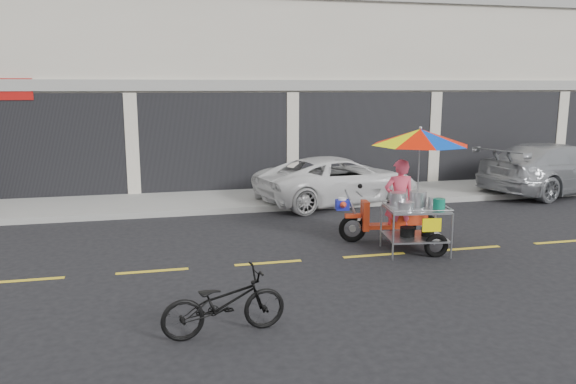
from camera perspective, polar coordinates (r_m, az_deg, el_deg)
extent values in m
plane|color=black|center=(10.57, 8.74, -6.38)|extent=(90.00, 90.00, 0.00)
cube|color=gray|center=(15.64, 1.28, -0.36)|extent=(45.00, 3.00, 0.15)
cube|color=beige|center=(20.24, -2.28, 13.34)|extent=(36.00, 8.00, 8.00)
cube|color=black|center=(16.37, 0.46, 5.01)|extent=(35.28, 0.06, 2.90)
cube|color=gray|center=(16.26, 0.48, 10.80)|extent=(36.00, 0.12, 0.30)
cube|color=gold|center=(10.57, 8.74, -6.36)|extent=(42.00, 0.10, 0.01)
imported|color=silver|center=(15.02, 5.13, 1.24)|extent=(4.83, 3.12, 1.24)
imported|color=#A3A6AA|center=(18.05, 25.59, 2.20)|extent=(5.41, 3.30, 1.47)
imported|color=black|center=(7.21, -6.52, -11.11)|extent=(1.65, 0.77, 0.84)
torus|color=black|center=(11.33, 6.56, -3.71)|extent=(0.57, 0.19, 0.56)
torus|color=black|center=(11.71, 13.68, -3.48)|extent=(0.57, 0.19, 0.56)
cylinder|color=#9EA0A5|center=(11.33, 6.56, -3.71)|extent=(0.14, 0.08, 0.14)
cylinder|color=#9EA0A5|center=(11.71, 13.68, -3.48)|extent=(0.14, 0.08, 0.14)
cube|color=red|center=(11.27, 6.59, -2.40)|extent=(0.33, 0.16, 0.08)
cylinder|color=#9EA0A5|center=(11.23, 6.61, -1.67)|extent=(0.36, 0.10, 0.79)
cube|color=red|center=(11.32, 7.82, -2.37)|extent=(0.16, 0.35, 0.59)
cube|color=red|center=(11.47, 9.95, -3.42)|extent=(0.82, 0.39, 0.08)
cube|color=red|center=(11.54, 12.11, -2.26)|extent=(0.77, 0.36, 0.39)
cube|color=black|center=(11.47, 11.69, -1.17)|extent=(0.67, 0.33, 0.10)
cylinder|color=#9EA0A5|center=(11.20, 7.23, -0.18)|extent=(0.11, 0.54, 0.04)
sphere|color=black|center=(11.38, 7.33, 0.59)|extent=(0.10, 0.10, 0.10)
cylinder|color=white|center=(11.31, 7.17, -2.73)|extent=(0.13, 0.13, 0.05)
cube|color=#151A91|center=(11.18, 5.53, -1.30)|extent=(0.28, 0.25, 0.20)
cylinder|color=white|center=(11.15, 5.54, -0.71)|extent=(0.18, 0.18, 0.05)
cone|color=red|center=(11.01, 5.69, -1.38)|extent=(0.21, 0.24, 0.18)
torus|color=black|center=(10.64, 14.82, -5.29)|extent=(0.46, 0.16, 0.45)
cylinder|color=#9EA0A5|center=(10.25, 10.64, -4.56)|extent=(0.04, 0.04, 0.84)
cylinder|color=#9EA0A5|center=(11.08, 9.43, -3.36)|extent=(0.04, 0.04, 0.84)
cylinder|color=#9EA0A5|center=(10.59, 16.31, -4.32)|extent=(0.04, 0.04, 0.84)
cylinder|color=#9EA0A5|center=(11.39, 14.72, -3.19)|extent=(0.04, 0.04, 0.84)
cube|color=#9EA0A5|center=(10.84, 12.76, -4.47)|extent=(1.20, 1.03, 0.03)
cube|color=#9EA0A5|center=(10.72, 12.88, -1.68)|extent=(1.20, 1.03, 0.04)
cylinder|color=#9EA0A5|center=(10.29, 13.64, -1.88)|extent=(1.07, 0.18, 0.02)
cylinder|color=#9EA0A5|center=(11.12, 12.21, -0.89)|extent=(1.07, 0.18, 0.02)
cylinder|color=#9EA0A5|center=(10.55, 10.09, -1.43)|extent=(0.15, 0.88, 0.02)
cylinder|color=#9EA0A5|center=(10.88, 15.61, -1.30)|extent=(0.15, 0.88, 0.02)
cylinder|color=#9EA0A5|center=(11.25, 12.09, -3.88)|extent=(0.15, 0.74, 0.04)
cylinder|color=#9EA0A5|center=(11.14, 12.19, -1.44)|extent=(0.15, 0.74, 0.04)
cube|color=#E7D601|center=(10.37, 14.40, -3.28)|extent=(0.34, 0.07, 0.25)
cylinder|color=#B7B7BC|center=(10.79, 11.11, -0.76)|extent=(0.35, 0.35, 0.24)
cylinder|color=#B7B7BC|center=(10.92, 13.06, -0.68)|extent=(0.36, 0.36, 0.25)
cylinder|color=#B7B7BC|center=(10.86, 14.71, -1.03)|extent=(0.28, 0.28, 0.17)
cylinder|color=#B7B7BC|center=(10.46, 11.91, -1.45)|extent=(0.32, 0.32, 0.14)
cylinder|color=#0D674D|center=(10.57, 15.09, -1.24)|extent=(0.25, 0.25, 0.22)
cylinder|color=black|center=(10.77, 12.04, -3.97)|extent=(0.31, 0.31, 0.18)
cylinder|color=black|center=(10.90, 14.02, -3.94)|extent=(0.27, 0.27, 0.16)
cylinder|color=#9EA0A5|center=(10.69, 13.14, 2.31)|extent=(0.03, 0.03, 1.48)
sphere|color=#9EA0A5|center=(10.61, 13.32, 6.36)|extent=(0.06, 0.06, 0.06)
imported|color=#E64560|center=(11.42, 11.23, -0.85)|extent=(0.66, 0.48, 1.67)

